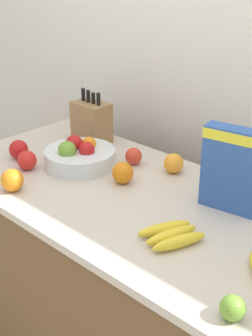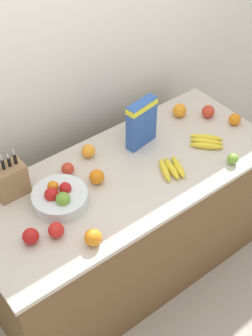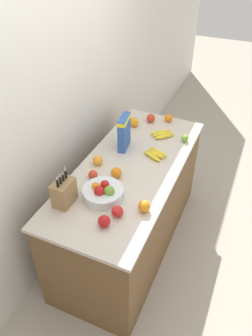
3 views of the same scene
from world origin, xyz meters
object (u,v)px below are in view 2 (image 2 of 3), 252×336
(banana_bunch_right, at_px, (206,142))
(apple_leftmost, at_px, (208,112))
(orange_near_bowl, at_px, (88,151))
(apple_rightmost, at_px, (56,230))
(cereal_box, at_px, (141,122))
(orange_front_center, at_px, (93,237))
(apple_near_bananas, at_px, (233,159))
(banana_bunch_left, at_px, (171,168))
(fruit_bowl, at_px, (60,197))
(orange_back_center, at_px, (179,111))
(knife_block, at_px, (10,180))
(apple_by_knife_block, at_px, (68,169))
(apple_front, at_px, (31,236))
(orange_mid_left, at_px, (97,177))
(orange_front_right, at_px, (235,119))

(banana_bunch_right, distance_m, apple_leftmost, 0.28)
(orange_near_bowl, bearing_deg, apple_rightmost, -139.50)
(cereal_box, distance_m, orange_front_center, 0.81)
(cereal_box, distance_m, apple_rightmost, 0.84)
(apple_near_bananas, distance_m, orange_front_center, 0.96)
(banana_bunch_left, height_order, apple_rightmost, apple_rightmost)
(fruit_bowl, xyz_separation_m, orange_back_center, (1.01, 0.18, 0.00))
(knife_block, height_order, apple_leftmost, knife_block)
(apple_by_knife_block, height_order, apple_rightmost, apple_rightmost)
(fruit_bowl, relative_size, apple_leftmost, 3.54)
(apple_leftmost, bearing_deg, cereal_box, 173.29)
(apple_rightmost, bearing_deg, apple_front, 160.73)
(orange_near_bowl, bearing_deg, banana_bunch_right, -28.76)
(orange_front_center, bearing_deg, banana_bunch_left, 13.17)
(cereal_box, distance_m, orange_back_center, 0.39)
(knife_block, bearing_deg, apple_by_knife_block, -9.76)
(apple_rightmost, height_order, orange_near_bowl, same)
(apple_near_bananas, relative_size, orange_back_center, 0.74)
(fruit_bowl, distance_m, apple_by_knife_block, 0.23)
(fruit_bowl, distance_m, orange_near_bowl, 0.39)
(fruit_bowl, bearing_deg, orange_back_center, 10.13)
(orange_mid_left, bearing_deg, orange_back_center, 12.63)
(banana_bunch_left, bearing_deg, orange_back_center, 42.78)
(banana_bunch_right, xyz_separation_m, apple_near_bananas, (-0.00, -0.21, 0.01))
(orange_mid_left, distance_m, orange_front_center, 0.42)
(orange_front_center, bearing_deg, orange_front_right, 10.43)
(apple_near_bananas, bearing_deg, apple_rightmost, 171.26)
(orange_back_center, bearing_deg, apple_rightmost, -162.72)
(apple_front, height_order, apple_rightmost, apple_front)
(apple_near_bananas, bearing_deg, knife_block, 153.27)
(cereal_box, xyz_separation_m, apple_by_knife_block, (-0.49, 0.04, -0.13))
(apple_leftmost, distance_m, orange_mid_left, 0.91)
(apple_leftmost, relative_size, orange_mid_left, 0.98)
(cereal_box, distance_m, orange_mid_left, 0.44)
(apple_rightmost, distance_m, apple_near_bananas, 1.09)
(apple_by_knife_block, relative_size, orange_back_center, 0.81)
(knife_block, relative_size, orange_front_center, 3.30)
(apple_front, bearing_deg, apple_by_knife_block, 36.68)
(fruit_bowl, height_order, apple_near_bananas, fruit_bowl)
(fruit_bowl, xyz_separation_m, orange_near_bowl, (0.33, 0.22, -0.00))
(knife_block, xyz_separation_m, fruit_bowl, (0.16, -0.22, -0.05))
(fruit_bowl, relative_size, banana_bunch_left, 1.39)
(cereal_box, bearing_deg, apple_front, -173.32)
(apple_leftmost, height_order, apple_rightmost, apple_leftmost)
(banana_bunch_left, bearing_deg, orange_mid_left, 154.82)
(banana_bunch_right, relative_size, apple_by_knife_block, 3.19)
(banana_bunch_left, distance_m, orange_mid_left, 0.43)
(orange_near_bowl, relative_size, orange_front_right, 1.06)
(cereal_box, height_order, fruit_bowl, cereal_box)
(banana_bunch_right, xyz_separation_m, orange_near_bowl, (-0.63, 0.34, 0.02))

